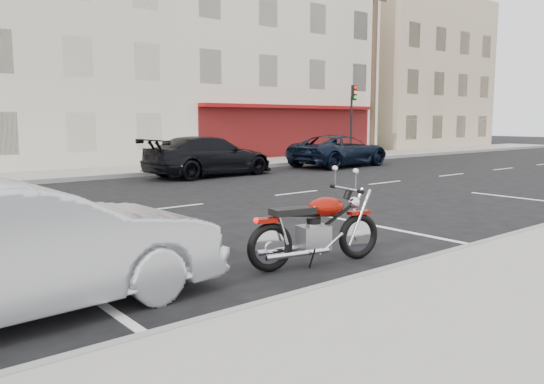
{
  "coord_description": "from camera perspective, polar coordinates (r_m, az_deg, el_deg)",
  "views": [
    {
      "loc": [
        -8.19,
        -11.33,
        2.11
      ],
      "look_at": [
        -2.14,
        -3.93,
        0.8
      ],
      "focal_mm": 35.0,
      "sensor_mm": 36.0,
      "label": 1
    }
  ],
  "objects": [
    {
      "name": "sedan_silver",
      "position": [
        6.27,
        -25.92,
        -5.55
      ],
      "size": [
        4.61,
        1.82,
        1.49
      ],
      "primitive_type": "imported",
      "rotation": [
        0.0,
        0.0,
        1.62
      ],
      "color": "#B5B7BD",
      "rests_on": "ground"
    },
    {
      "name": "suv_far",
      "position": [
        24.31,
        7.29,
        4.43
      ],
      "size": [
        5.33,
        2.84,
        1.43
      ],
      "primitive_type": "imported",
      "rotation": [
        0.0,
        0.0,
        1.67
      ],
      "color": "black",
      "rests_on": "ground"
    },
    {
      "name": "fire_hydrant",
      "position": [
        28.35,
        6.26,
        4.54
      ],
      "size": [
        0.2,
        0.2,
        0.72
      ],
      "color": "beige",
      "rests_on": "sidewalk_far"
    },
    {
      "name": "bldg_corner",
      "position": [
        33.9,
        -4.6,
        14.77
      ],
      "size": [
        14.0,
        12.0,
        12.5
      ],
      "primitive_type": "cube",
      "color": "beige",
      "rests_on": "ground"
    },
    {
      "name": "bldg_far_east",
      "position": [
        44.09,
        12.03,
        12.02
      ],
      "size": [
        12.0,
        12.0,
        11.0
      ],
      "primitive_type": "cube",
      "color": "tan",
      "rests_on": "ground"
    },
    {
      "name": "curb_near",
      "position": [
        5.75,
        -2.77,
        -12.87
      ],
      "size": [
        80.0,
        0.12,
        0.16
      ],
      "primitive_type": "cube",
      "color": "gray",
      "rests_on": "ground"
    },
    {
      "name": "utility_pole",
      "position": [
        31.07,
        10.88,
        12.5
      ],
      "size": [
        1.8,
        0.3,
        9.0
      ],
      "color": "#422D1E",
      "rests_on": "sidewalk_far"
    },
    {
      "name": "traffic_light",
      "position": [
        29.28,
        8.64,
        8.57
      ],
      "size": [
        0.26,
        0.3,
        3.8
      ],
      "color": "black",
      "rests_on": "sidewalk_far"
    },
    {
      "name": "sidewalk_near",
      "position": [
        4.61,
        10.61,
        -18.51
      ],
      "size": [
        80.0,
        3.4,
        0.15
      ],
      "primitive_type": "cube",
      "color": "gray",
      "rests_on": "ground"
    },
    {
      "name": "ground",
      "position": [
        14.14,
        -3.36,
        -0.81
      ],
      "size": [
        120.0,
        120.0,
        0.0
      ],
      "primitive_type": "plane",
      "color": "black",
      "rests_on": "ground"
    },
    {
      "name": "car_far",
      "position": [
        20.07,
        -6.76,
        3.85
      ],
      "size": [
        5.3,
        2.45,
        1.5
      ],
      "primitive_type": "imported",
      "rotation": [
        0.0,
        0.0,
        1.64
      ],
      "color": "black",
      "rests_on": "ground"
    },
    {
      "name": "motorcycle",
      "position": [
        8.17,
        9.46,
        -3.62
      ],
      "size": [
        2.19,
        0.83,
        1.11
      ],
      "rotation": [
        0.0,
        0.0,
        -0.2
      ],
      "color": "black",
      "rests_on": "ground"
    }
  ]
}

